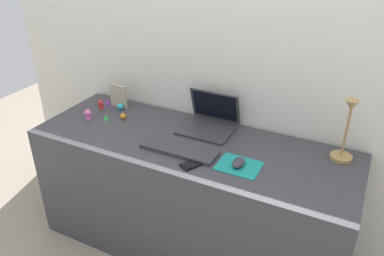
% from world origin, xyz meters
% --- Properties ---
extents(ground_plane, '(6.00, 6.00, 0.00)m').
position_xyz_m(ground_plane, '(0.00, 0.00, 0.00)').
color(ground_plane, gray).
extents(back_wall, '(2.99, 0.05, 1.64)m').
position_xyz_m(back_wall, '(0.00, 0.35, 0.82)').
color(back_wall, silver).
rests_on(back_wall, ground_plane).
extents(desk, '(1.79, 0.63, 0.74)m').
position_xyz_m(desk, '(0.00, 0.00, 0.37)').
color(desk, '#38383D').
rests_on(desk, ground_plane).
extents(laptop, '(0.30, 0.27, 0.21)m').
position_xyz_m(laptop, '(0.02, 0.20, 0.79)').
color(laptop, '#333338').
rests_on(laptop, desk).
extents(keyboard, '(0.41, 0.13, 0.02)m').
position_xyz_m(keyboard, '(-0.01, -0.11, 0.75)').
color(keyboard, '#333338').
rests_on(keyboard, desk).
extents(mousepad, '(0.21, 0.17, 0.00)m').
position_xyz_m(mousepad, '(0.32, -0.10, 0.74)').
color(mousepad, teal).
rests_on(mousepad, desk).
extents(mouse, '(0.06, 0.10, 0.03)m').
position_xyz_m(mouse, '(0.32, -0.10, 0.76)').
color(mouse, '#333338').
rests_on(mouse, mousepad).
extents(cell_phone, '(0.12, 0.14, 0.01)m').
position_xyz_m(cell_phone, '(0.11, -0.19, 0.74)').
color(cell_phone, black).
rests_on(cell_phone, desk).
extents(desk_lamp, '(0.11, 0.15, 0.35)m').
position_xyz_m(desk_lamp, '(0.76, 0.17, 0.91)').
color(desk_lamp, '#A5844C').
rests_on(desk_lamp, desk).
extents(picture_frame, '(0.12, 0.02, 0.15)m').
position_xyz_m(picture_frame, '(-0.62, 0.20, 0.81)').
color(picture_frame, '#B2A58C').
rests_on(picture_frame, desk).
extents(toy_figurine_orange, '(0.03, 0.03, 0.04)m').
position_xyz_m(toy_figurine_orange, '(-0.49, 0.07, 0.76)').
color(toy_figurine_orange, orange).
rests_on(toy_figurine_orange, desk).
extents(toy_figurine_pink, '(0.04, 0.04, 0.06)m').
position_xyz_m(toy_figurine_pink, '(-0.68, -0.03, 0.77)').
color(toy_figurine_pink, pink).
rests_on(toy_figurine_pink, desk).
extents(toy_figurine_green, '(0.03, 0.03, 0.04)m').
position_xyz_m(toy_figurine_green, '(-0.58, 0.01, 0.76)').
color(toy_figurine_green, green).
rests_on(toy_figurine_green, desk).
extents(toy_figurine_purple, '(0.03, 0.03, 0.04)m').
position_xyz_m(toy_figurine_purple, '(-0.71, 0.20, 0.76)').
color(toy_figurine_purple, purple).
rests_on(toy_figurine_purple, desk).
extents(toy_figurine_cyan, '(0.04, 0.04, 0.04)m').
position_xyz_m(toy_figurine_cyan, '(-0.59, 0.17, 0.76)').
color(toy_figurine_cyan, '#28B7CC').
rests_on(toy_figurine_cyan, desk).
extents(toy_figurine_red, '(0.03, 0.03, 0.06)m').
position_xyz_m(toy_figurine_red, '(-0.71, 0.12, 0.77)').
color(toy_figurine_red, red).
rests_on(toy_figurine_red, desk).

